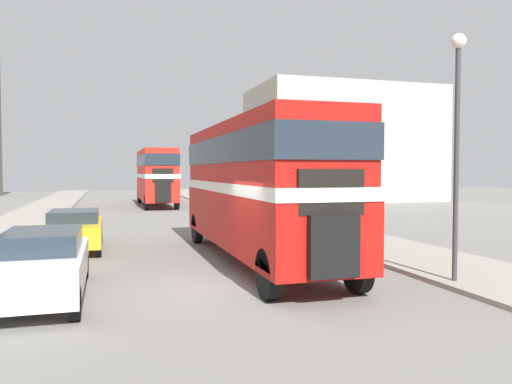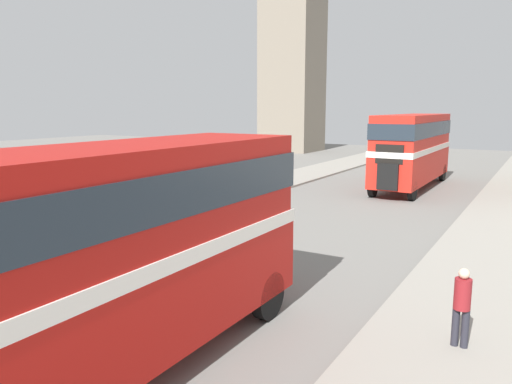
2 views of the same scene
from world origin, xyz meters
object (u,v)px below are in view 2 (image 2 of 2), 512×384
Objects in this scene: double_decker_bus at (75,255)px; pedestrian_walking at (462,303)px; bus_distant at (413,145)px; car_parked_mid at (61,252)px.

double_decker_bus reaches higher than pedestrian_walking.
bus_distant is at bearing 91.55° from double_decker_bus.
pedestrian_walking reaches higher than car_parked_mid.
pedestrian_walking is (5.77, -20.19, -1.57)m from bus_distant.
double_decker_bus is at bearing -88.45° from bus_distant.
car_parked_mid is 10.60m from pedestrian_walking.
bus_distant is 6.39× the size of pedestrian_walking.
car_parked_mid is at bearing 144.33° from double_decker_bus.
bus_distant is at bearing 77.29° from car_parked_mid.
double_decker_bus is 6.94m from car_parked_mid.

